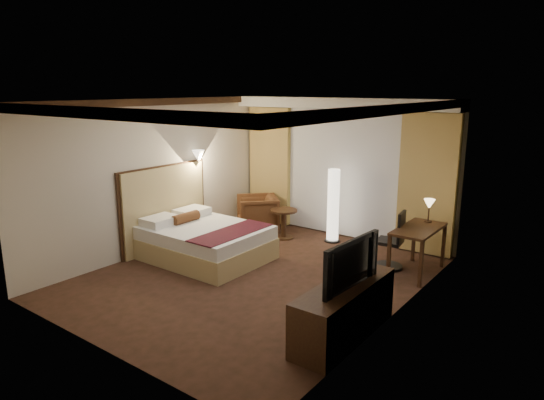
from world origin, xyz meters
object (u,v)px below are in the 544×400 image
Objects in this scene: desk at (417,251)px; television at (344,259)px; armchair at (257,211)px; office_chair at (389,239)px; side_table at (284,224)px; dresser at (344,311)px; bed at (206,242)px; floor_lamp at (333,206)px.

desk is 1.04× the size of television.
office_chair reaches higher than armchair.
side_table is 3.93m from television.
desk is at bearing 4.46° from television.
dresser is at bearing -86.73° from office_chair.
bed is at bearing -35.25° from armchair.
armchair is at bearing -169.94° from floor_lamp.
office_chair is at bearing 28.59° from bed.
armchair is 0.71× the size of desk.
floor_lamp is 1.31× the size of television.
side_table is at bearing 175.20° from desk.
side_table is 0.41× the size of floor_lamp.
floor_lamp is 3.64m from television.
armchair reaches higher than side_table.
bed is 1.77× the size of desk.
television is at bearing 5.65° from armchair.
bed is 2.52m from floor_lamp.
desk is at bearing 38.92° from armchair.
desk reaches higher than dresser.
television is at bearing -16.82° from bed.
bed is 2.48× the size of armchair.
floor_lamp reaches higher than office_chair.
floor_lamp reaches higher than side_table.
office_chair reaches higher than dresser.
side_table is at bearing 135.93° from dresser.
side_table is at bearing 77.19° from bed.
floor_lamp is at bearing 35.54° from television.
side_table is 3.89m from dresser.
office_chair is 0.90× the size of television.
floor_lamp is at bearing 59.34° from bed.
bed is at bearing -120.66° from floor_lamp.
office_chair is 0.58× the size of dresser.
television is (0.47, -2.43, 0.48)m from office_chair.
bed is 2.05× the size of office_chair.
television is at bearing -87.41° from office_chair.
desk is (3.48, -0.33, -0.03)m from armchair.
floor_lamp is (1.61, 0.28, 0.31)m from armchair.
television reaches higher than bed.
armchair is 4.51m from dresser.
armchair reaches higher than dresser.
floor_lamp is 3.66m from dresser.
desk is 2.55m from television.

